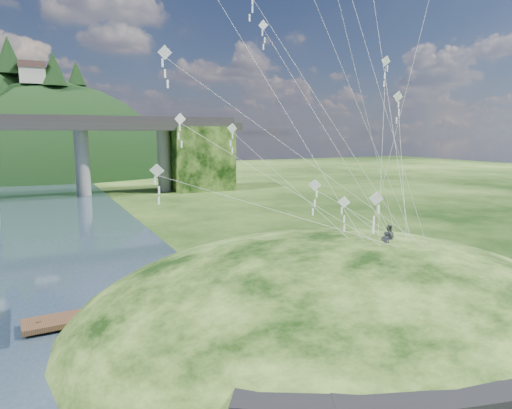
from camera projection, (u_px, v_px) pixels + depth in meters
name	position (u px, v px, depth m)	size (l,w,h in m)	color
ground	(238.00, 354.00, 24.47)	(320.00, 320.00, 0.00)	black
grass_hill	(337.00, 337.00, 29.94)	(36.00, 32.00, 13.00)	black
footpath	(499.00, 370.00, 18.72)	(22.29, 5.84, 0.83)	black
wooden_dock	(133.00, 308.00, 29.86)	(13.21, 2.79, 0.94)	#3C2618
kite_flyers	(388.00, 226.00, 29.44)	(1.98, 1.78, 1.87)	#272934
kite_swarm	(286.00, 55.00, 28.07)	(19.39, 16.48, 22.22)	white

